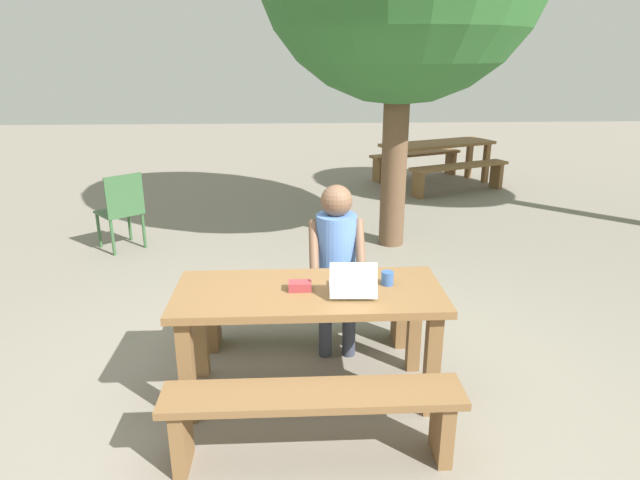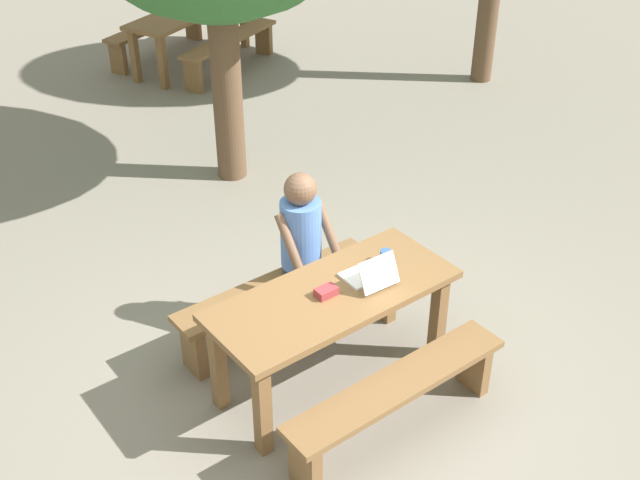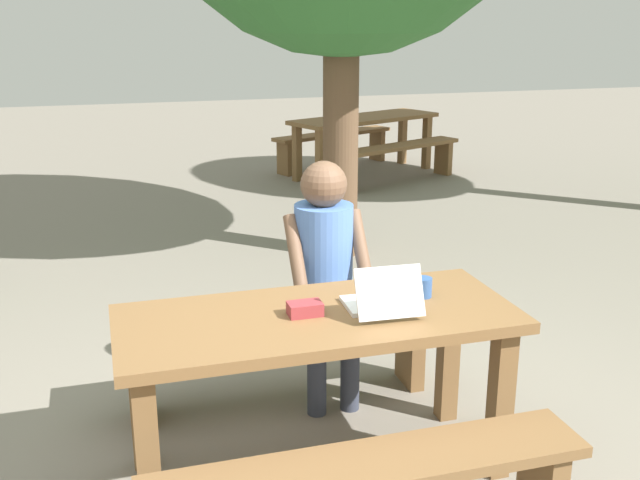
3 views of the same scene
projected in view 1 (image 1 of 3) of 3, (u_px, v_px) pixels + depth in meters
ground_plane at (310, 392)px, 3.75m from camera, size 30.00×30.00×0.00m
picnic_table_front at (309, 308)px, 3.55m from camera, size 1.72×0.72×0.77m
bench_near at (313, 410)px, 3.02m from camera, size 1.66×0.30×0.46m
bench_far at (307, 305)px, 4.27m from camera, size 1.66×0.30×0.46m
laptop at (352, 284)px, 3.45m from camera, size 0.31×0.33×0.22m
small_pouch at (300, 286)px, 3.49m from camera, size 0.15×0.09×0.06m
coffee_mug at (387, 278)px, 3.57m from camera, size 0.08×0.08×0.09m
person_seated at (336, 255)px, 4.11m from camera, size 0.41×0.41×1.30m
plastic_chair at (122, 210)px, 6.32m from camera, size 0.62×0.62×0.91m
picnic_table_mid at (437, 149)px, 9.42m from camera, size 2.11×1.37×0.74m
bench_mid_south at (459, 172)px, 8.98m from camera, size 1.79×0.97×0.47m
bench_mid_north at (416, 159)px, 10.04m from camera, size 1.79×0.97×0.47m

